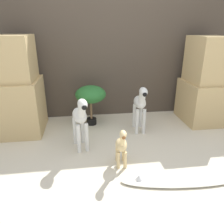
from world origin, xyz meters
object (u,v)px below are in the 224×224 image
at_px(giraffe_figurine, 122,145).
at_px(surfboard, 180,179).
at_px(zebra_left, 80,117).
at_px(zebra_right, 140,104).
at_px(potted_palm_front, 91,95).

relative_size(giraffe_figurine, surfboard, 0.40).
bearing_deg(surfboard, zebra_left, 141.87).
distance_m(zebra_right, giraffe_figurine, 0.91).
bearing_deg(zebra_right, giraffe_figurine, -117.03).
xyz_separation_m(zebra_right, potted_palm_front, (-0.68, 0.35, 0.04)).
height_order(giraffe_figurine, surfboard, giraffe_figurine).
distance_m(zebra_left, surfboard, 1.29).
bearing_deg(surfboard, giraffe_figurine, 148.03).
distance_m(giraffe_figurine, potted_palm_front, 1.19).
bearing_deg(giraffe_figurine, potted_palm_front, 103.26).
xyz_separation_m(zebra_right, zebra_left, (-0.83, -0.38, 0.00)).
bearing_deg(giraffe_figurine, zebra_left, 135.39).
bearing_deg(zebra_left, surfboard, -38.13).
bearing_deg(surfboard, zebra_right, 96.44).
bearing_deg(potted_palm_front, zebra_right, -27.25).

